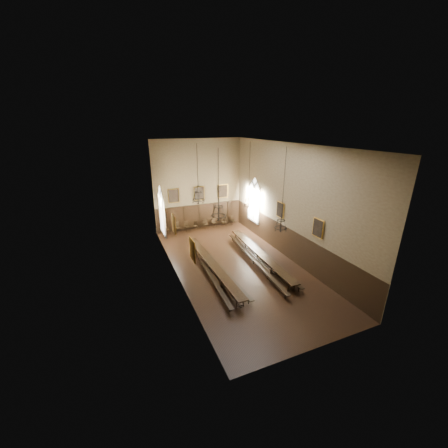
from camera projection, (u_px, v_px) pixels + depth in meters
floor at (236, 266)px, 21.12m from camera, size 9.00×18.00×0.02m
ceiling at (238, 144)px, 18.01m from camera, size 9.00×18.00×0.02m
wall_back at (198, 185)px, 27.37m from camera, size 9.00×0.02×9.00m
wall_front at (326, 267)px, 11.76m from camera, size 9.00×0.02×9.00m
wall_left at (175, 218)px, 17.93m from camera, size 0.02×18.00×9.00m
wall_right at (290, 203)px, 21.20m from camera, size 0.02×18.00×9.00m
wainscot_panelling at (236, 251)px, 20.69m from camera, size 9.00×18.00×2.50m
table_left at (212, 268)px, 20.02m from camera, size 0.87×9.90×0.77m
table_right at (260, 257)px, 21.69m from camera, size 1.10×9.92×0.77m
bench_left_outer at (207, 270)px, 19.96m from camera, size 0.80×10.21×0.46m
bench_left_inner at (216, 265)px, 20.64m from camera, size 0.84×10.47×0.47m
bench_right_inner at (254, 261)px, 21.28m from camera, size 1.01×10.30×0.46m
bench_right_outer at (266, 257)px, 21.91m from camera, size 1.00×10.09×0.45m
chair_0 at (166, 231)px, 27.15m from camera, size 0.53×0.53×0.97m
chair_1 at (178, 229)px, 27.54m from camera, size 0.58×0.58×1.03m
chair_2 at (187, 228)px, 27.83m from camera, size 0.55×0.55×1.03m
chair_3 at (196, 227)px, 28.25m from camera, size 0.48×0.48×0.86m
chair_4 at (206, 226)px, 28.59m from camera, size 0.48×0.48×0.96m
chair_5 at (214, 224)px, 28.98m from camera, size 0.47×0.47×0.92m
chair_6 at (224, 223)px, 29.31m from camera, size 0.43×0.43×0.90m
chair_7 at (233, 222)px, 29.77m from camera, size 0.48×0.48×0.92m
chandelier_back_left at (198, 196)px, 20.33m from camera, size 0.91×0.91×4.22m
chandelier_back_right at (248, 201)px, 22.34m from camera, size 0.77×0.77×5.13m
chandelier_front_left at (219, 212)px, 16.79m from camera, size 0.92×0.92×4.21m
chandelier_front_right at (281, 223)px, 17.98m from camera, size 0.82×0.82×5.33m
portrait_back_0 at (174, 196)px, 26.59m from camera, size 1.10×0.12×1.40m
portrait_back_1 at (199, 193)px, 27.53m from camera, size 1.10×0.12×1.40m
portrait_back_2 at (223, 191)px, 28.48m from camera, size 1.10×0.12×1.40m
portrait_left_0 at (174, 224)px, 19.12m from camera, size 0.12×1.00×1.30m
portrait_left_1 at (192, 250)px, 15.22m from camera, size 0.12×1.00×1.30m
portrait_right_0 at (280, 210)px, 22.29m from camera, size 0.12×1.00×1.30m
portrait_right_1 at (318, 228)px, 18.40m from camera, size 0.12×1.00×1.30m
window_right at (254, 200)px, 26.31m from camera, size 0.20×2.20×4.60m
window_left at (161, 211)px, 23.11m from camera, size 0.20×2.20×4.60m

